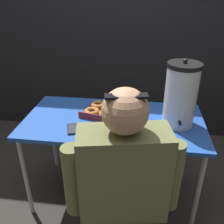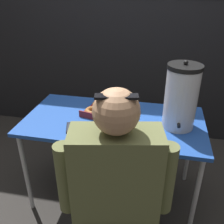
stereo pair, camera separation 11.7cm
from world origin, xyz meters
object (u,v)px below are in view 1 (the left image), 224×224
object	(u,v)px
coffee_urn	(181,95)
person_seated	(123,193)
donut_box	(110,112)
cell_phone	(73,129)

from	to	relation	value
coffee_urn	person_seated	distance (m)	0.76
donut_box	cell_phone	distance (m)	0.33
coffee_urn	cell_phone	world-z (taller)	coffee_urn
person_seated	cell_phone	bearing A→B (deg)	-55.83
cell_phone	person_seated	bearing A→B (deg)	-62.41
coffee_urn	person_seated	world-z (taller)	person_seated
coffee_urn	cell_phone	distance (m)	0.77
donut_box	person_seated	distance (m)	0.68
person_seated	coffee_urn	bearing A→B (deg)	-132.09
donut_box	person_seated	size ratio (longest dim) A/B	0.37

